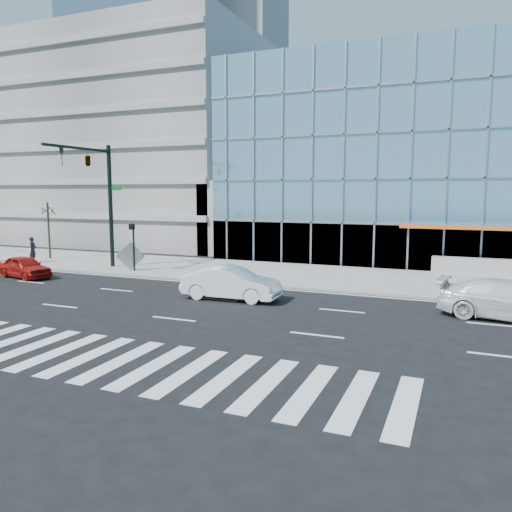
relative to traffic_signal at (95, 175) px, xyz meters
The scene contains 16 objects.
ground 13.41m from the traffic_signal, 22.56° to the right, with size 160.00×160.00×0.00m, color black.
sidewalk 13.03m from the traffic_signal, 17.33° to the left, with size 120.00×8.00×0.15m, color gray.
theatre_building 32.95m from the traffic_signal, 40.61° to the left, with size 42.00×26.00×15.00m, color #7CB4CF.
parking_garage 23.56m from the traffic_signal, 112.79° to the left, with size 24.00×24.00×20.00m, color gray.
ramp_block 14.68m from the traffic_signal, 69.59° to the left, with size 6.00×8.00×6.00m, color gray.
tower_far_west 69.49m from the traffic_signal, 120.12° to the left, with size 16.00×16.00×76.00m, color slate.
tower_far_mid 79.43m from the traffic_signal, 128.34° to the left, with size 13.00×13.00×60.00m, color slate.
tower_backdrop 70.43m from the traffic_signal, 106.19° to the left, with size 14.00×14.00×48.00m, color gray.
traffic_signal is the anchor object (origin of this frame).
ped_signal_post 4.75m from the traffic_signal, ahead, with size 0.30×0.33×3.00m.
street_tree_near 7.96m from the traffic_signal, 157.29° to the left, with size 1.10×1.10×4.23m.
white_suv 24.38m from the traffic_signal, ahead, with size 2.21×5.43×1.58m, color silver.
white_sedan 13.43m from the traffic_signal, 20.35° to the right, with size 1.66×4.77×1.57m, color white.
red_sedan 7.02m from the traffic_signal, 125.00° to the right, with size 1.56×3.88×1.32m, color #9E110C.
pedestrian 8.19m from the traffic_signal, behind, with size 0.66×0.44×1.82m, color black.
tilted_panel 5.57m from the traffic_signal, 11.00° to the left, with size 1.30×0.06×1.30m, color #A3A3A3.
Camera 1 is at (10.68, -20.98, 5.15)m, focal length 35.00 mm.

